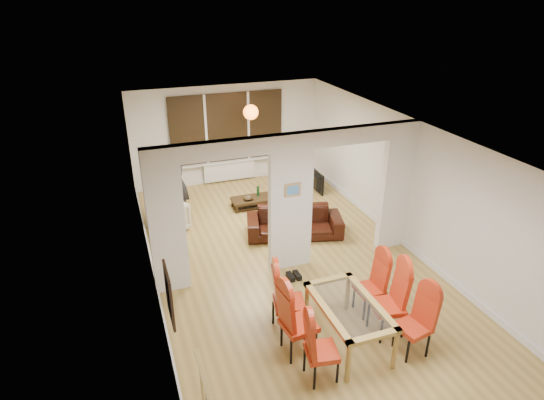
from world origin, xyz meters
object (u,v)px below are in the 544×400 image
dining_chair_lc (289,298)px  armchair (168,217)px  bottle (258,191)px  dining_table (348,323)px  dining_chair_lb (299,320)px  sofa (294,222)px  dining_chair_la (322,347)px  bowl (248,199)px  dining_chair_ra (414,323)px  coffee_table (253,202)px  dining_chair_rc (370,285)px  dining_chair_rb (388,302)px  television (312,180)px  person (178,182)px

dining_chair_lc → armchair: bearing=121.5°
bottle → dining_table: bearing=-92.7°
dining_chair_lb → sofa: size_ratio=0.57×
dining_chair_la → bowl: size_ratio=4.51×
dining_chair_ra → dining_chair_lb: bearing=148.6°
dining_chair_lb → coffee_table: bearing=73.3°
dining_chair_ra → armchair: (-2.76, 4.87, -0.20)m
dining_chair_lb → armchair: dining_chair_lb is taller
dining_chair_la → dining_chair_rc: 1.64m
dining_chair_rb → coffee_table: dining_chair_rb is taller
bottle → bowl: size_ratio=1.21×
dining_chair_la → sofa: bearing=82.6°
television → bottle: 1.66m
dining_table → bowl: bearing=90.6°
sofa → armchair: 2.73m
sofa → dining_chair_lb: bearing=-96.1°
dining_chair_lc → sofa: bearing=78.9°
dining_chair_la → bowl: 5.35m
dining_chair_la → armchair: size_ratio=1.46×
person → sofa: bearing=49.2°
dining_chair_rb → armchair: (-2.64, 4.38, -0.25)m
sofa → person: person is taller
dining_chair_la → dining_chair_lc: bearing=102.4°
dining_chair_rc → bowl: (-0.70, 4.32, -0.25)m
dining_chair_rc → person: person is taller
dining_chair_ra → television: bearing=68.0°
sofa → bottle: sofa is taller
dining_chair_lb → dining_chair_lc: dining_chair_lc is taller
dining_chair_ra → sofa: dining_chair_ra is taller
dining_chair_lc → coffee_table: dining_chair_lc is taller
bowl → dining_chair_rc: bearing=-80.8°
dining_chair_lb → coffee_table: size_ratio=1.13×
dining_chair_lb → sofa: (1.26, 3.23, -0.28)m
armchair → bottle: bearing=79.4°
sofa → television: sofa is taller
dining_table → dining_chair_la: (-0.66, -0.48, 0.18)m
dining_chair_la → person: (-1.00, 5.38, 0.37)m
dining_chair_rc → person: 4.97m
dining_chair_la → coffee_table: bearing=91.9°
armchair → television: (3.84, 0.97, -0.05)m
sofa → bowl: bearing=124.9°
armchair → person: 0.84m
sofa → television: bearing=72.2°
dining_chair_lc → dining_table: bearing=-25.6°
armchair → dining_chair_rb: bearing=5.9°
dining_chair_ra → bowl: dining_chair_ra is taller
dining_chair_rb → person: bearing=125.1°
dining_chair_ra → bottle: bearing=84.0°
person → dining_chair_ra: bearing=20.1°
dining_table → television: dining_table is taller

